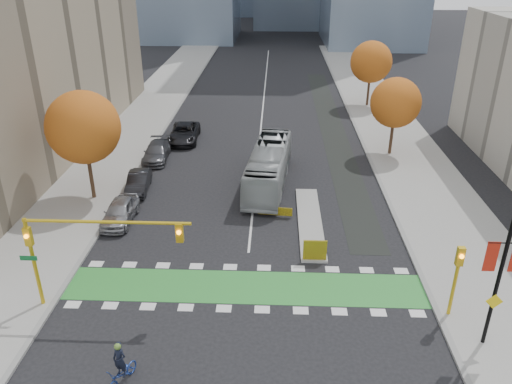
# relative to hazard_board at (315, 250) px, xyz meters

# --- Properties ---
(ground) EXTENTS (300.00, 300.00, 0.00)m
(ground) POSITION_rel_hazard_board_xyz_m (-4.00, -4.20, -0.80)
(ground) COLOR black
(ground) RESTS_ON ground
(sidewalk_west) EXTENTS (7.00, 120.00, 0.15)m
(sidewalk_west) POSITION_rel_hazard_board_xyz_m (-17.50, 15.80, -0.73)
(sidewalk_west) COLOR gray
(sidewalk_west) RESTS_ON ground
(sidewalk_east) EXTENTS (7.00, 120.00, 0.15)m
(sidewalk_east) POSITION_rel_hazard_board_xyz_m (9.50, 15.80, -0.73)
(sidewalk_east) COLOR gray
(sidewalk_east) RESTS_ON ground
(curb_west) EXTENTS (0.30, 120.00, 0.16)m
(curb_west) POSITION_rel_hazard_board_xyz_m (-14.00, 15.80, -0.73)
(curb_west) COLOR gray
(curb_west) RESTS_ON ground
(curb_east) EXTENTS (0.30, 120.00, 0.16)m
(curb_east) POSITION_rel_hazard_board_xyz_m (6.00, 15.80, -0.73)
(curb_east) COLOR gray
(curb_east) RESTS_ON ground
(bike_crossing) EXTENTS (20.00, 3.00, 0.01)m
(bike_crossing) POSITION_rel_hazard_board_xyz_m (-4.00, -2.70, -0.79)
(bike_crossing) COLOR #2C8732
(bike_crossing) RESTS_ON ground
(centre_line) EXTENTS (0.15, 70.00, 0.01)m
(centre_line) POSITION_rel_hazard_board_xyz_m (-4.00, 35.80, -0.80)
(centre_line) COLOR silver
(centre_line) RESTS_ON ground
(bike_lane_paint) EXTENTS (2.50, 50.00, 0.01)m
(bike_lane_paint) POSITION_rel_hazard_board_xyz_m (3.50, 25.80, -0.80)
(bike_lane_paint) COLOR black
(bike_lane_paint) RESTS_ON ground
(median_island) EXTENTS (1.60, 10.00, 0.16)m
(median_island) POSITION_rel_hazard_board_xyz_m (0.00, 4.80, -0.72)
(median_island) COLOR gray
(median_island) RESTS_ON ground
(hazard_board) EXTENTS (1.40, 0.12, 1.30)m
(hazard_board) POSITION_rel_hazard_board_xyz_m (0.00, 0.00, 0.00)
(hazard_board) COLOR yellow
(hazard_board) RESTS_ON median_island
(tree_west) EXTENTS (5.20, 5.20, 8.22)m
(tree_west) POSITION_rel_hazard_board_xyz_m (-16.00, 7.80, 4.82)
(tree_west) COLOR #332114
(tree_west) RESTS_ON ground
(tree_east_near) EXTENTS (4.40, 4.40, 7.08)m
(tree_east_near) POSITION_rel_hazard_board_xyz_m (8.00, 17.80, 4.06)
(tree_east_near) COLOR #332114
(tree_east_near) RESTS_ON ground
(tree_east_far) EXTENTS (4.80, 4.80, 7.65)m
(tree_east_far) POSITION_rel_hazard_board_xyz_m (8.50, 33.80, 4.44)
(tree_east_far) COLOR #332114
(tree_east_far) RESTS_ON ground
(traffic_signal_west) EXTENTS (8.53, 0.56, 5.20)m
(traffic_signal_west) POSITION_rel_hazard_board_xyz_m (-11.93, -4.71, 3.23)
(traffic_signal_west) COLOR #BF9914
(traffic_signal_west) RESTS_ON ground
(traffic_signal_east) EXTENTS (0.35, 0.43, 4.10)m
(traffic_signal_east) POSITION_rel_hazard_board_xyz_m (6.50, -4.71, 1.93)
(traffic_signal_east) COLOR #BF9914
(traffic_signal_east) RESTS_ON ground
(banner_lamppost) EXTENTS (1.65, 0.36, 8.28)m
(banner_lamppost) POSITION_rel_hazard_board_xyz_m (7.50, -6.70, 3.81)
(banner_lamppost) COLOR black
(banner_lamppost) RESTS_ON ground
(cyclist) EXTENTS (1.35, 2.04, 2.22)m
(cyclist) POSITION_rel_hazard_board_xyz_m (-8.84, -9.76, -0.06)
(cyclist) COLOR navy
(cyclist) RESTS_ON ground
(bus) EXTENTS (3.78, 11.45, 3.13)m
(bus) POSITION_rel_hazard_board_xyz_m (-2.95, 10.88, 0.77)
(bus) COLOR #9A9FA1
(bus) RESTS_ON ground
(parked_car_a) EXTENTS (1.90, 4.59, 1.55)m
(parked_car_a) POSITION_rel_hazard_board_xyz_m (-13.00, 4.42, -0.02)
(parked_car_a) COLOR #97979C
(parked_car_a) RESTS_ON ground
(parked_car_b) EXTENTS (1.86, 4.41, 1.42)m
(parked_car_b) POSITION_rel_hazard_board_xyz_m (-13.00, 9.42, -0.09)
(parked_car_b) COLOR black
(parked_car_b) RESTS_ON ground
(parked_car_c) EXTENTS (2.33, 5.15, 1.46)m
(parked_car_c) POSITION_rel_hazard_board_xyz_m (-13.00, 15.77, -0.07)
(parked_car_c) COLOR #4C4C51
(parked_car_c) RESTS_ON ground
(parked_car_d) EXTENTS (2.88, 5.90, 1.61)m
(parked_car_d) POSITION_rel_hazard_board_xyz_m (-11.38, 20.77, 0.01)
(parked_car_d) COLOR black
(parked_car_d) RESTS_ON ground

